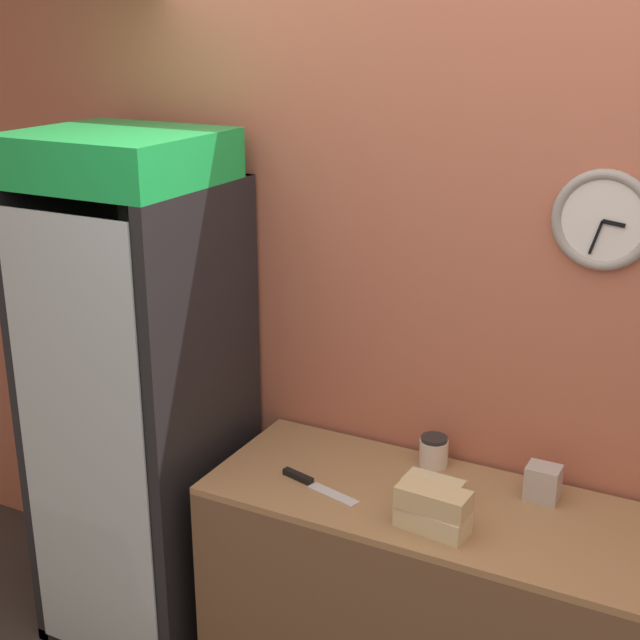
{
  "coord_description": "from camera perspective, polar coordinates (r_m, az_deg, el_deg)",
  "views": [
    {
      "loc": [
        0.87,
        -1.64,
        2.41
      ],
      "look_at": [
        -0.47,
        0.91,
        1.42
      ],
      "focal_mm": 50.0,
      "sensor_mm": 36.0,
      "label": 1
    }
  ],
  "objects": [
    {
      "name": "condiment_jar",
      "position": [
        3.26,
        7.29,
        -8.33
      ],
      "size": [
        0.1,
        0.1,
        0.11
      ],
      "color": "silver",
      "rests_on": "prep_counter"
    },
    {
      "name": "wall_back",
      "position": [
        3.17,
        10.09,
        -0.82
      ],
      "size": [
        5.2,
        0.09,
        2.7
      ],
      "color": "#B7664C",
      "rests_on": "ground_plane"
    },
    {
      "name": "sandwich_stack_middle",
      "position": [
        2.85,
        7.27,
        -11.32
      ],
      "size": [
        0.23,
        0.12,
        0.07
      ],
      "color": "tan",
      "rests_on": "sandwich_stack_bottom"
    },
    {
      "name": "sandwich_stack_bottom",
      "position": [
        2.89,
        7.21,
        -12.55
      ],
      "size": [
        0.24,
        0.13,
        0.07
      ],
      "color": "beige",
      "rests_on": "prep_counter"
    },
    {
      "name": "napkin_dispenser",
      "position": [
        3.11,
        14.07,
        -10.07
      ],
      "size": [
        0.11,
        0.09,
        0.12
      ],
      "color": "#B7B2AD",
      "rests_on": "prep_counter"
    },
    {
      "name": "sandwich_flat_left",
      "position": [
        3.05,
        7.25,
        -10.72
      ],
      "size": [
        0.2,
        0.11,
        0.07
      ],
      "color": "beige",
      "rests_on": "prep_counter"
    },
    {
      "name": "prep_counter",
      "position": [
        3.3,
        7.08,
        -17.92
      ],
      "size": [
        1.56,
        0.62,
        0.87
      ],
      "color": "brown",
      "rests_on": "ground_plane"
    },
    {
      "name": "beverage_cooler",
      "position": [
        3.51,
        -11.05,
        -3.29
      ],
      "size": [
        0.67,
        0.68,
        2.03
      ],
      "color": "black",
      "rests_on": "ground_plane"
    },
    {
      "name": "chefs_knife",
      "position": [
        3.13,
        -0.69,
        -10.33
      ],
      "size": [
        0.32,
        0.11,
        0.02
      ],
      "color": "silver",
      "rests_on": "prep_counter"
    }
  ]
}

